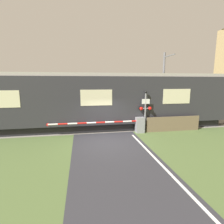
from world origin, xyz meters
The scene contains 7 objects.
ground_plane centered at (0.00, 0.00, 0.00)m, with size 80.00×80.00×0.00m, color #4C6033.
track_bed centered at (0.00, 3.40, 0.02)m, with size 36.00×3.20×0.13m.
train centered at (-0.50, 3.40, 2.17)m, with size 21.68×3.19×4.24m.
crossing_barrier centered at (1.91, 1.54, 0.63)m, with size 6.70×0.44×1.12m.
signal_post centered at (2.97, 1.61, 1.72)m, with size 0.95×0.26×3.01m.
catenary_pole centered at (6.02, 5.17, 3.26)m, with size 0.20×1.90×6.23m.
roadside_fence centered at (5.14, 1.48, 0.55)m, with size 4.16×0.06×1.10m.
Camera 1 is at (-1.55, -10.11, 3.66)m, focal length 28.00 mm.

